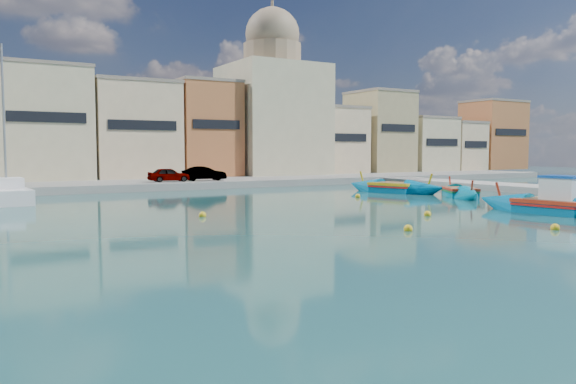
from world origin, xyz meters
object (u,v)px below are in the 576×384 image
object	(u,v)px
church_block	(272,104)
yacht_north	(4,195)
luzzu_green	(394,189)
luzzu_blue_cabin	(552,206)
luzzu_cyan_mid	(460,193)

from	to	relation	value
church_block	yacht_north	xyz separation A→B (m)	(-28.02, -15.50, -7.99)
luzzu_green	luzzu_blue_cabin	bearing A→B (deg)	-99.63
luzzu_green	luzzu_cyan_mid	bearing A→B (deg)	-76.01
church_block	luzzu_blue_cabin	bearing A→B (deg)	-96.34
luzzu_cyan_mid	luzzu_green	xyz separation A→B (m)	(-1.33, 5.35, 0.05)
luzzu_cyan_mid	yacht_north	bearing A→B (deg)	156.23
luzzu_blue_cabin	luzzu_green	bearing A→B (deg)	80.37
church_block	luzzu_green	world-z (taller)	church_block
luzzu_cyan_mid	luzzu_green	world-z (taller)	luzzu_green
luzzu_cyan_mid	luzzu_green	size ratio (longest dim) A/B	0.86
luzzu_cyan_mid	luzzu_green	bearing A→B (deg)	103.99
luzzu_cyan_mid	yacht_north	xyz separation A→B (m)	(-27.75, 12.23, 0.17)
church_block	yacht_north	bearing A→B (deg)	-151.05
church_block	luzzu_cyan_mid	distance (m)	28.90
church_block	luzzu_blue_cabin	distance (m)	38.57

